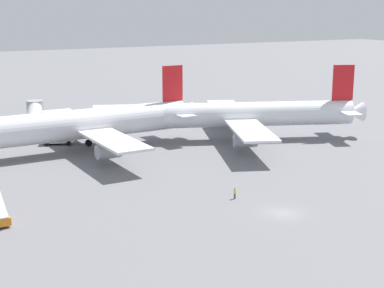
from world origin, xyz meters
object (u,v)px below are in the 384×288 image
airliner_at_gate_left (80,125)px  jet_bridge (35,113)px  airliner_being_pushed (228,115)px  ground_crew_ramp_agent_by_cones (235,193)px  pushback_tug (58,138)px

airliner_at_gate_left → jet_bridge: airliner_at_gate_left is taller
jet_bridge → airliner_at_gate_left: bearing=-82.0°
jet_bridge → airliner_being_pushed: bearing=-39.7°
ground_crew_ramp_agent_by_cones → jet_bridge: bearing=103.4°
airliner_at_gate_left → jet_bridge: bearing=98.0°
airliner_being_pushed → pushback_tug: size_ratio=6.23×
airliner_at_gate_left → pushback_tug: (-2.29, 7.88, -3.82)m
pushback_tug → ground_crew_ramp_agent_by_cones: (13.24, -44.69, -0.46)m
ground_crew_ramp_agent_by_cones → jet_bridge: jet_bridge is taller
pushback_tug → ground_crew_ramp_agent_by_cones: pushback_tug is taller
pushback_tug → airliner_being_pushed: bearing=-21.4°
airliner_at_gate_left → pushback_tug: size_ratio=5.50×
airliner_at_gate_left → airliner_being_pushed: size_ratio=0.88×
airliner_at_gate_left → pushback_tug: airliner_at_gate_left is taller
ground_crew_ramp_agent_by_cones → jet_bridge: size_ratio=0.08×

